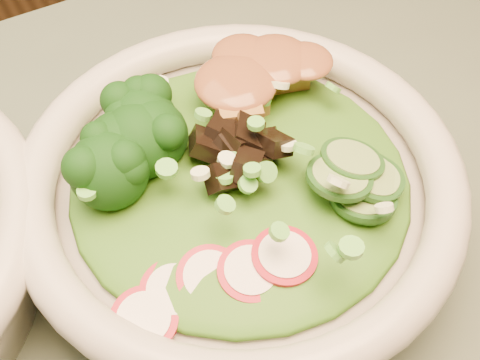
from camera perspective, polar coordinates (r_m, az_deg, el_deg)
salad_bowl at (r=0.46m, az=-0.00°, el=-1.64°), size 0.30×0.30×0.08m
lettuce_bed at (r=0.44m, az=-0.00°, el=0.08°), size 0.22×0.22×0.03m
broccoli_florets at (r=0.43m, az=-9.13°, el=2.22°), size 0.10×0.09×0.05m
radish_slices at (r=0.39m, az=-0.89°, el=-7.89°), size 0.12×0.06×0.02m
cucumber_slices at (r=0.43m, az=9.59°, el=0.11°), size 0.08×0.08×0.04m
mushroom_heap at (r=0.43m, az=0.23°, el=2.77°), size 0.08×0.08×0.04m
tofu_cubes at (r=0.47m, az=1.30°, el=7.69°), size 0.11×0.08×0.04m
peanut_sauce at (r=0.46m, az=1.33°, el=8.96°), size 0.08×0.06×0.02m
scallion_garnish at (r=0.42m, az=-0.00°, el=2.38°), size 0.21×0.21×0.03m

